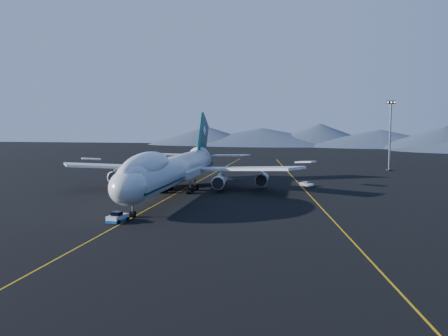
% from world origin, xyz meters
% --- Properties ---
extents(ground, '(500.00, 500.00, 0.00)m').
position_xyz_m(ground, '(0.00, 0.00, 0.00)').
color(ground, black).
rests_on(ground, ground).
extents(taxiway_line_main, '(0.25, 220.00, 0.01)m').
position_xyz_m(taxiway_line_main, '(0.00, 0.00, 0.01)').
color(taxiway_line_main, '#C5900B').
rests_on(taxiway_line_main, ground).
extents(taxiway_line_side, '(28.08, 198.09, 0.01)m').
position_xyz_m(taxiway_line_side, '(30.00, 10.00, 0.01)').
color(taxiway_line_side, '#C5900B').
rests_on(taxiway_line_side, ground).
extents(boeing_747, '(59.62, 72.43, 19.37)m').
position_xyz_m(boeing_747, '(0.00, 0.03, 5.81)').
color(boeing_747, silver).
rests_on(boeing_747, ground).
extents(pushback_tug, '(3.01, 4.57, 1.86)m').
position_xyz_m(pushback_tug, '(-1.10, -30.80, 0.58)').
color(pushback_tug, silver).
rests_on(pushback_tug, ground).
extents(service_van, '(4.48, 4.65, 1.23)m').
position_xyz_m(service_van, '(30.00, 20.45, 0.62)').
color(service_van, white).
rests_on(service_van, ground).
extents(floodlight_mast, '(2.91, 2.19, 23.58)m').
position_xyz_m(floodlight_mast, '(57.18, 66.82, 11.95)').
color(floodlight_mast, black).
rests_on(floodlight_mast, ground).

